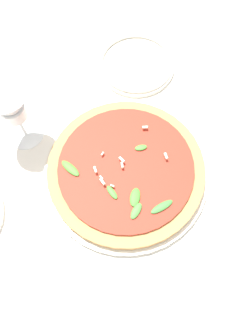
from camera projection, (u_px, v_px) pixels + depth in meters
ground_plane at (131, 157)px, 0.67m from camera, size 6.00×6.00×0.00m
pizza_arugula_main at (126, 171)px, 0.64m from camera, size 0.33×0.33×0.05m
wine_glass at (11, 107)px, 0.60m from camera, size 0.09×0.09×0.15m
side_plate_white at (136, 64)px, 0.76m from camera, size 0.18×0.18×0.02m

